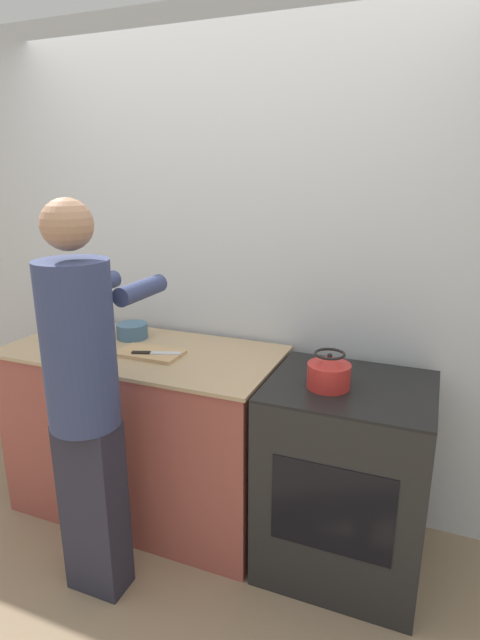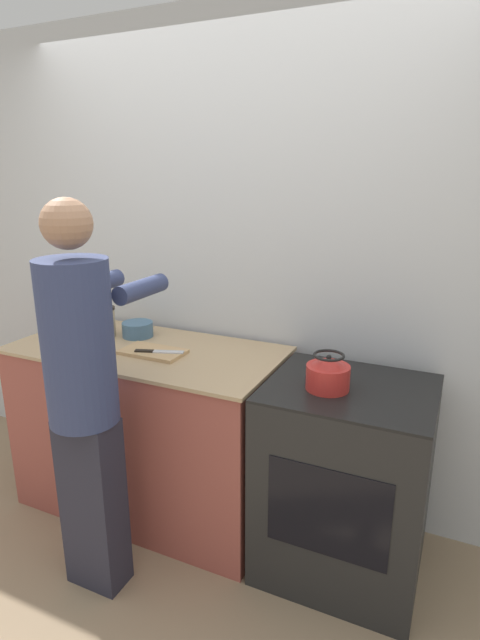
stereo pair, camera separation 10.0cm
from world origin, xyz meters
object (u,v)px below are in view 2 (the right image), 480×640
at_px(person, 85,389).
at_px(cutting_board, 153,352).
at_px(kettle, 328,374).
at_px(canister_jar, 103,322).
at_px(oven, 345,480).
at_px(knife, 158,351).
at_px(bowl_prep, 138,329).

bearing_deg(person, cutting_board, 91.52).
xyz_separation_m(cutting_board, kettle, (0.90, -0.03, 0.05)).
xyz_separation_m(person, kettle, (0.89, 0.48, 0.04)).
distance_m(person, cutting_board, 0.51).
bearing_deg(kettle, canister_jar, 173.37).
bearing_deg(oven, cutting_board, -178.37).
distance_m(person, knife, 0.50).
distance_m(oven, knife, 1.07).
bearing_deg(oven, canister_jar, 176.28).
distance_m(kettle, canister_jar, 1.32).
bearing_deg(canister_jar, oven, -3.72).
bearing_deg(person, bowl_prep, 109.19).
bearing_deg(cutting_board, kettle, -2.12).
distance_m(oven, kettle, 0.54).
bearing_deg(cutting_board, knife, -19.30).
xyz_separation_m(oven, bowl_prep, (-1.22, 0.17, 0.51)).
relative_size(oven, knife, 3.79).
distance_m(oven, canister_jar, 1.51).
relative_size(knife, canister_jar, 1.47).
height_order(knife, kettle, kettle).
bearing_deg(canister_jar, kettle, -6.63).
distance_m(oven, person, 1.22).
bearing_deg(bowl_prep, kettle, -11.42).
height_order(cutting_board, kettle, kettle).
relative_size(person, cutting_board, 5.36).
distance_m(person, kettle, 1.01).
xyz_separation_m(knife, bowl_prep, (-0.27, 0.21, 0.02)).
bearing_deg(kettle, cutting_board, 177.88).
xyz_separation_m(person, cutting_board, (-0.01, 0.51, -0.01)).
height_order(cutting_board, canister_jar, canister_jar).
bearing_deg(bowl_prep, canister_jar, -156.16).
height_order(kettle, canister_jar, canister_jar).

